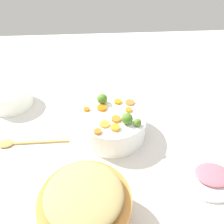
# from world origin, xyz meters

# --- Properties ---
(tabletop) EXTENTS (2.40, 2.40, 0.02)m
(tabletop) POSITION_xyz_m (0.00, 0.00, 0.01)
(tabletop) COLOR silver
(tabletop) RESTS_ON ground
(serving_bowl_carrots) EXTENTS (0.28, 0.28, 0.11)m
(serving_bowl_carrots) POSITION_xyz_m (0.02, -0.05, 0.07)
(serving_bowl_carrots) COLOR white
(serving_bowl_carrots) RESTS_ON tabletop
(metal_pot) EXTENTS (0.25, 0.25, 0.13)m
(metal_pot) POSITION_xyz_m (0.12, 0.32, 0.08)
(metal_pot) COLOR #C58136
(metal_pot) RESTS_ON tabletop
(stuffing_mound) EXTENTS (0.21, 0.21, 0.04)m
(stuffing_mound) POSITION_xyz_m (0.12, 0.32, 0.17)
(stuffing_mound) COLOR tan
(stuffing_mound) RESTS_ON metal_pot
(carrot_slice_0) EXTENTS (0.05, 0.05, 0.01)m
(carrot_slice_0) POSITION_xyz_m (0.01, -0.01, 0.13)
(carrot_slice_0) COLOR orange
(carrot_slice_0) RESTS_ON serving_bowl_carrots
(carrot_slice_1) EXTENTS (0.03, 0.03, 0.01)m
(carrot_slice_1) POSITION_xyz_m (0.12, -0.08, 0.13)
(carrot_slice_1) COLOR orange
(carrot_slice_1) RESTS_ON serving_bowl_carrots
(carrot_slice_2) EXTENTS (0.04, 0.04, 0.01)m
(carrot_slice_2) POSITION_xyz_m (-0.01, -0.12, 0.13)
(carrot_slice_2) COLOR orange
(carrot_slice_2) RESTS_ON serving_bowl_carrots
(carrot_slice_3) EXTENTS (0.04, 0.04, 0.01)m
(carrot_slice_3) POSITION_xyz_m (-0.06, -0.11, 0.13)
(carrot_slice_3) COLOR orange
(carrot_slice_3) RESTS_ON serving_bowl_carrots
(carrot_slice_4) EXTENTS (0.05, 0.05, 0.01)m
(carrot_slice_4) POSITION_xyz_m (0.06, 0.01, 0.13)
(carrot_slice_4) COLOR orange
(carrot_slice_4) RESTS_ON serving_bowl_carrots
(carrot_slice_5) EXTENTS (0.03, 0.03, 0.01)m
(carrot_slice_5) POSITION_xyz_m (-0.04, -0.06, 0.13)
(carrot_slice_5) COLOR orange
(carrot_slice_5) RESTS_ON serving_bowl_carrots
(carrot_slice_6) EXTENTS (0.04, 0.04, 0.01)m
(carrot_slice_6) POSITION_xyz_m (0.08, 0.05, 0.13)
(carrot_slice_6) COLOR orange
(carrot_slice_6) RESTS_ON serving_bowl_carrots
(carrot_slice_7) EXTENTS (0.04, 0.04, 0.01)m
(carrot_slice_7) POSITION_xyz_m (0.02, 0.04, 0.13)
(carrot_slice_7) COLOR orange
(carrot_slice_7) RESTS_ON serving_bowl_carrots
(carrot_slice_8) EXTENTS (0.05, 0.05, 0.01)m
(carrot_slice_8) POSITION_xyz_m (0.06, -0.09, 0.13)
(carrot_slice_8) COLOR orange
(carrot_slice_8) RESTS_ON serving_bowl_carrots
(brussels_sprout_0) EXTENTS (0.03, 0.03, 0.03)m
(brussels_sprout_0) POSITION_xyz_m (-0.07, 0.02, 0.14)
(brussels_sprout_0) COLOR #557726
(brussels_sprout_0) RESTS_ON serving_bowl_carrots
(brussels_sprout_1) EXTENTS (0.04, 0.04, 0.04)m
(brussels_sprout_1) POSITION_xyz_m (-0.03, 0.01, 0.15)
(brussels_sprout_1) COLOR #487C23
(brussels_sprout_1) RESTS_ON serving_bowl_carrots
(brussels_sprout_2) EXTENTS (0.04, 0.04, 0.04)m
(brussels_sprout_2) POSITION_xyz_m (0.06, -0.12, 0.15)
(brussels_sprout_2) COLOR #4B7D25
(brussels_sprout_2) RESTS_ON serving_bowl_carrots
(wooden_spoon) EXTENTS (0.28, 0.05, 0.01)m
(wooden_spoon) POSITION_xyz_m (0.41, -0.02, 0.03)
(wooden_spoon) COLOR tan
(wooden_spoon) RESTS_ON tabletop
(casserole_dish) EXTENTS (0.20, 0.20, 0.09)m
(casserole_dish) POSITION_xyz_m (0.50, -0.29, 0.06)
(casserole_dish) COLOR white
(casserole_dish) RESTS_ON tabletop
(ham_plate) EXTENTS (0.21, 0.21, 0.01)m
(ham_plate) POSITION_xyz_m (-0.29, 0.19, 0.03)
(ham_plate) COLOR white
(ham_plate) RESTS_ON tabletop
(ham_slice_main) EXTENTS (0.14, 0.12, 0.02)m
(ham_slice_main) POSITION_xyz_m (-0.31, 0.20, 0.04)
(ham_slice_main) COLOR #CB6172
(ham_slice_main) RESTS_ON ham_plate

